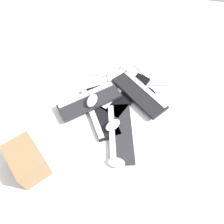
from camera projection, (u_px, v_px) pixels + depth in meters
ground_plane at (122, 111)px, 1.53m from camera, size 3.20×3.20×0.00m
keyboard_0 at (100, 111)px, 1.51m from camera, size 0.36×0.45×0.03m
keyboard_1 at (120, 133)px, 1.42m from camera, size 0.26×0.46×0.03m
keyboard_2 at (126, 93)px, 1.60m from camera, size 0.31×0.46×0.03m
keyboard_3 at (89, 101)px, 1.53m from camera, size 0.43×0.41×0.03m
keyboard_4 at (139, 93)px, 1.57m from camera, size 0.44×0.39×0.03m
mouse_0 at (113, 125)px, 1.41m from camera, size 0.12×0.13×0.04m
mouse_1 at (116, 163)px, 1.30m from camera, size 0.11×0.07×0.04m
mouse_2 at (92, 100)px, 1.48m from camera, size 0.08×0.12×0.04m
mouse_3 at (150, 92)px, 1.60m from camera, size 0.13×0.12×0.04m
cable_0 at (131, 79)px, 1.70m from camera, size 0.52×0.21×0.01m
cable_1 at (128, 78)px, 1.70m from camera, size 0.52×0.38×0.01m
cardboard_box at (27, 160)px, 1.24m from camera, size 0.29×0.28×0.17m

